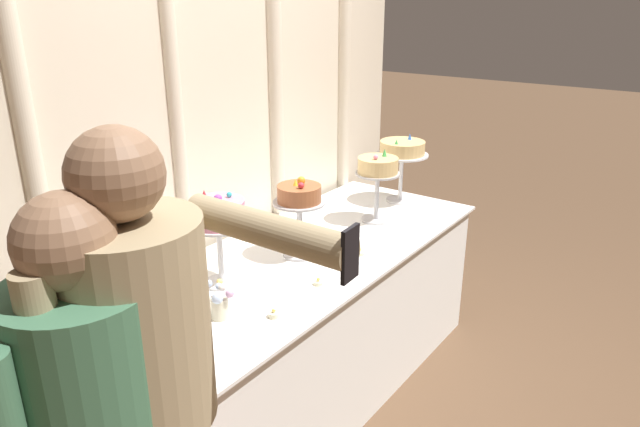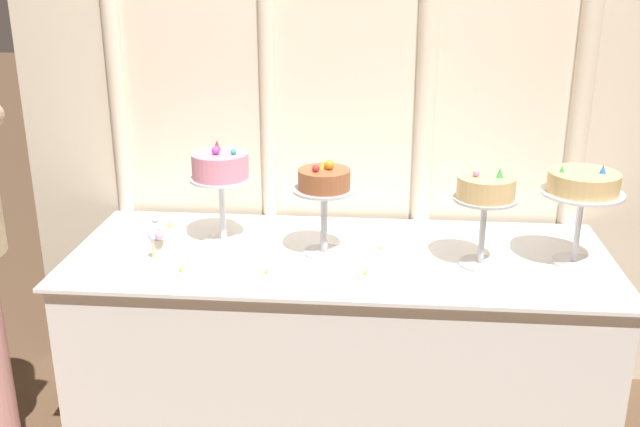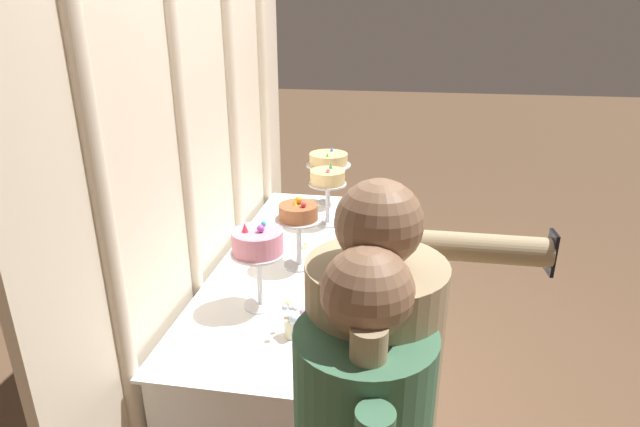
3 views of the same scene
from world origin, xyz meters
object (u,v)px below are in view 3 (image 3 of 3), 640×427
object	(u,v)px
cake_display_leftmost	(258,246)
tealight_far_left	(335,321)
cake_display_midright	(328,182)
tealight_near_left	(340,286)
cake_table	(301,322)
tealight_near_right	(345,254)
tealight_far_right	(305,246)
flower_vase	(293,323)
cake_display_rightmost	(328,163)
cake_display_midleft	(298,218)

from	to	relation	value
cake_display_leftmost	tealight_far_left	xyz separation A→B (m)	(-0.08, -0.36, -0.29)
cake_display_midright	tealight_near_left	world-z (taller)	cake_display_midright
cake_table	cake_display_midright	xyz separation A→B (m)	(0.54, -0.07, 0.68)
tealight_far_left	tealight_near_right	bearing A→B (deg)	3.27
tealight_far_right	flower_vase	bearing A→B (deg)	-172.40
cake_display_midright	cake_display_rightmost	bearing A→B (deg)	7.74
cake_display_midleft	cake_display_rightmost	xyz separation A→B (m)	(0.97, -0.01, 0.03)
cake_display_midright	flower_vase	distance (m)	1.26
cake_table	tealight_near_right	distance (m)	0.48
tealight_near_right	cake_display_leftmost	bearing A→B (deg)	151.72
cake_table	tealight_far_left	size ratio (longest dim) A/B	48.43
cake_table	tealight_near_left	xyz separation A→B (m)	(-0.26, -0.25, 0.40)
cake_display_midleft	cake_table	bearing A→B (deg)	4.88
tealight_far_left	tealight_far_right	bearing A→B (deg)	20.64
cake_table	cake_display_midright	distance (m)	0.87
tealight_near_left	tealight_far_right	bearing A→B (deg)	31.75
cake_display_rightmost	flower_vase	xyz separation A→B (m)	(-1.60, -0.09, -0.24)
cake_display_midright	tealight_far_right	size ratio (longest dim) A/B	8.83
tealight_near_right	tealight_far_right	size ratio (longest dim) A/B	1.11
cake_display_midright	tealight_near_right	distance (m)	0.54
tealight_near_right	tealight_far_left	bearing A→B (deg)	-176.73
cake_display_midright	tealight_far_left	xyz separation A→B (m)	(-1.11, -0.21, -0.27)
tealight_far_left	tealight_near_right	xyz separation A→B (m)	(0.68, 0.04, -0.00)
cake_display_midleft	tealight_far_left	size ratio (longest dim) A/B	8.73
cake_table	flower_vase	size ratio (longest dim) A/B	13.14
cake_display_midleft	flower_vase	distance (m)	0.68
cake_display_midleft	cake_display_midright	xyz separation A→B (m)	(0.61, -0.06, 0.01)
cake_table	tealight_far_right	world-z (taller)	tealight_far_right
flower_vase	tealight_far_left	distance (m)	0.21
flower_vase	tealight_near_left	bearing A→B (deg)	-17.90
cake_display_midright	flower_vase	size ratio (longest dim) A/B	2.42
cake_table	flower_vase	distance (m)	0.84
cake_display_rightmost	tealight_near_right	world-z (taller)	cake_display_rightmost
cake_display_rightmost	tealight_far_left	distance (m)	1.53
cake_display_leftmost	tealight_far_right	world-z (taller)	cake_display_leftmost
cake_display_midleft	flower_vase	size ratio (longest dim) A/B	2.37
cake_display_midleft	cake_display_midright	world-z (taller)	cake_display_midright
cake_display_midright	cake_display_rightmost	distance (m)	0.37
cake_table	cake_display_midleft	xyz separation A→B (m)	(-0.06, -0.01, 0.67)
cake_display_midleft	tealight_near_left	distance (m)	0.41
cake_table	tealight_far_left	xyz separation A→B (m)	(-0.57, -0.27, 0.41)
cake_display_midleft	tealight_far_right	world-z (taller)	cake_display_midleft
tealight_near_left	tealight_near_right	size ratio (longest dim) A/B	0.84
cake_display_leftmost	cake_display_midright	bearing A→B (deg)	-8.50
cake_display_midright	tealight_far_right	world-z (taller)	cake_display_midright
cake_table	cake_display_rightmost	size ratio (longest dim) A/B	5.34
cake_table	tealight_near_left	bearing A→B (deg)	-135.35
cake_display_leftmost	tealight_near_left	xyz separation A→B (m)	(0.23, -0.34, -0.29)
cake_display_rightmost	tealight_far_right	world-z (taller)	cake_display_rightmost
cake_table	tealight_near_right	world-z (taller)	tealight_near_right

